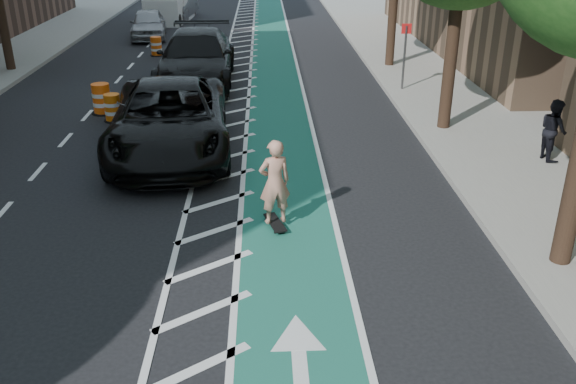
{
  "coord_description": "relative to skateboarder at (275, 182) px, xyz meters",
  "views": [
    {
      "loc": [
        2.55,
        -9.68,
        5.87
      ],
      "look_at": [
        2.98,
        0.87,
        1.1
      ],
      "focal_mm": 38.0,
      "sensor_mm": 36.0,
      "label": 1
    }
  ],
  "objects": [
    {
      "name": "barrel_b",
      "position": [
        -5.46,
        8.26,
        -0.55
      ],
      "size": [
        0.72,
        0.72,
        0.98
      ],
      "color": "#F5580C",
      "rests_on": "ground"
    },
    {
      "name": "box_truck",
      "position": [
        -5.91,
        27.94,
        -0.06
      ],
      "size": [
        2.52,
        5.08,
        2.06
      ],
      "rotation": [
        0.0,
        0.0,
        -0.07
      ],
      "color": "silver",
      "rests_on": "ground"
    },
    {
      "name": "curb_right",
      "position": [
        4.32,
        8.44,
        -0.93
      ],
      "size": [
        0.12,
        90.0,
        0.16
      ],
      "primitive_type": "cube",
      "color": "gray",
      "rests_on": "ground"
    },
    {
      "name": "barrel_a",
      "position": [
        -4.93,
        7.44,
        -0.61
      ],
      "size": [
        0.63,
        0.63,
        0.86
      ],
      "color": "#E0620B",
      "rests_on": "ground"
    },
    {
      "name": "buffer_strip",
      "position": [
        -1.23,
        8.44,
        -1.01
      ],
      "size": [
        1.4,
        90.0,
        0.01
      ],
      "primitive_type": "cube",
      "color": "silver",
      "rests_on": "ground"
    },
    {
      "name": "car_silver",
      "position": [
        -6.23,
        21.96,
        -0.27
      ],
      "size": [
        2.29,
        4.54,
        1.48
      ],
      "primitive_type": "imported",
      "rotation": [
        0.0,
        0.0,
        0.13
      ],
      "color": "#9F9FA4",
      "rests_on": "ground"
    },
    {
      "name": "barrel_c",
      "position": [
        -5.13,
        17.44,
        -0.61
      ],
      "size": [
        0.63,
        0.63,
        0.86
      ],
      "color": "#E9560C",
      "rests_on": "ground"
    },
    {
      "name": "car_grey",
      "position": [
        -5.5,
        28.87,
        -0.21
      ],
      "size": [
        2.08,
        4.97,
        1.6
      ],
      "primitive_type": "imported",
      "rotation": [
        0.0,
        0.0,
        -0.08
      ],
      "color": "#525257",
      "rests_on": "ground"
    },
    {
      "name": "sidewalk_right",
      "position": [
        6.77,
        8.44,
        -0.94
      ],
      "size": [
        5.0,
        90.0,
        0.15
      ],
      "primitive_type": "cube",
      "color": "gray",
      "rests_on": "ground"
    },
    {
      "name": "ground",
      "position": [
        -2.73,
        -1.56,
        -1.01
      ],
      "size": [
        120.0,
        120.0,
        0.0
      ],
      "primitive_type": "plane",
      "color": "black",
      "rests_on": "ground"
    },
    {
      "name": "pedestrian",
      "position": [
        7.16,
        3.23,
        -0.07
      ],
      "size": [
        0.65,
        0.81,
        1.58
      ],
      "primitive_type": "imported",
      "rotation": [
        0.0,
        0.0,
        1.64
      ],
      "color": "black",
      "rests_on": "sidewalk_right"
    },
    {
      "name": "suv_far",
      "position": [
        -2.73,
        12.09,
        -0.03
      ],
      "size": [
        2.81,
        6.79,
        1.96
      ],
      "primitive_type": "imported",
      "rotation": [
        0.0,
        0.0,
        0.01
      ],
      "color": "black",
      "rests_on": "ground"
    },
    {
      "name": "skateboarder",
      "position": [
        0.0,
        0.0,
        0.0
      ],
      "size": [
        0.75,
        0.59,
        1.79
      ],
      "primitive_type": "imported",
      "rotation": [
        0.0,
        0.0,
        3.42
      ],
      "color": "tan",
      "rests_on": "skateboard"
    },
    {
      "name": "suv_near",
      "position": [
        -2.73,
        4.62,
        -0.08
      ],
      "size": [
        3.63,
        6.92,
        1.86
      ],
      "primitive_type": "imported",
      "rotation": [
        0.0,
        0.0,
        0.08
      ],
      "color": "black",
      "rests_on": "ground"
    },
    {
      "name": "skateboard",
      "position": [
        0.0,
        0.0,
        -0.92
      ],
      "size": [
        0.48,
        0.91,
        0.12
      ],
      "rotation": [
        0.0,
        0.0,
        0.28
      ],
      "color": "black",
      "rests_on": "ground"
    },
    {
      "name": "sign_post",
      "position": [
        4.87,
        10.44,
        0.34
      ],
      "size": [
        0.35,
        0.08,
        2.47
      ],
      "color": "#4C4C4C",
      "rests_on": "ground"
    },
    {
      "name": "bike_lane",
      "position": [
        0.27,
        8.44,
        -1.01
      ],
      "size": [
        2.0,
        90.0,
        0.01
      ],
      "primitive_type": "cube",
      "color": "#1B5F52",
      "rests_on": "ground"
    }
  ]
}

